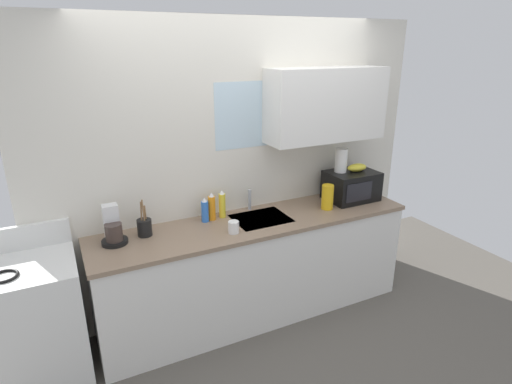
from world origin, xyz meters
The scene contains 14 objects.
kitchen_wall_assembly centered at (0.15, 0.31, 1.36)m, with size 3.48×0.42×2.50m.
counter_unit centered at (0.00, 0.00, 0.46)m, with size 2.71×0.63×0.90m.
sink_faucet centered at (0.06, 0.24, 0.99)m, with size 0.03×0.03×0.19m, color #B2B5BA.
stove_range centered at (-1.70, 0.00, 0.46)m, with size 0.60×0.60×1.08m.
microwave centered at (1.02, 0.05, 1.04)m, with size 0.46×0.35×0.27m.
banana_bunch centered at (1.07, 0.05, 1.20)m, with size 0.20×0.11×0.07m, color gold.
paper_towel_roll centered at (0.92, 0.10, 1.28)m, with size 0.11×0.11×0.22m, color white.
coffee_maker centered at (-1.12, 0.11, 1.00)m, with size 0.19×0.21×0.28m.
dish_soap_bottle_yellow centered at (-0.22, 0.19, 1.01)m, with size 0.06×0.06×0.24m.
dish_soap_bottle_orange centered at (-0.32, 0.18, 1.01)m, with size 0.06×0.06×0.24m.
dish_soap_bottle_blue centered at (-0.39, 0.17, 1.00)m, with size 0.06×0.06×0.21m.
cereal_canister centered at (0.68, -0.05, 1.01)m, with size 0.10×0.10×0.22m, color gold.
mug_white centered at (-0.26, -0.14, 0.95)m, with size 0.08×0.08×0.10m, color white.
utensil_crock centered at (-0.89, 0.12, 0.97)m, with size 0.11×0.11×0.30m.
Camera 1 is at (-1.42, -2.86, 2.29)m, focal length 29.30 mm.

